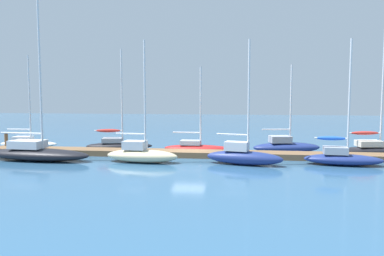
{
  "coord_description": "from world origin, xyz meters",
  "views": [
    {
      "loc": [
        3.96,
        -28.34,
        4.74
      ],
      "look_at": [
        0.0,
        2.0,
        2.0
      ],
      "focal_mm": 35.47,
      "sensor_mm": 36.0,
      "label": 1
    }
  ],
  "objects_px": {
    "sailboat_3": "(141,154)",
    "sailboat_6": "(286,146)",
    "sailboat_4": "(196,147)",
    "sailboat_8": "(375,148)",
    "sailboat_0": "(28,142)",
    "sailboat_2": "(118,144)",
    "mooring_buoy_yellow": "(108,142)",
    "sailboat_7": "(342,157)",
    "sailboat_5": "(243,155)",
    "sailboat_1": "(37,152)"
  },
  "relations": [
    {
      "from": "sailboat_0",
      "to": "sailboat_7",
      "type": "bearing_deg",
      "value": -13.92
    },
    {
      "from": "sailboat_0",
      "to": "sailboat_1",
      "type": "distance_m",
      "value": 7.71
    },
    {
      "from": "sailboat_1",
      "to": "sailboat_6",
      "type": "height_order",
      "value": "sailboat_1"
    },
    {
      "from": "sailboat_2",
      "to": "sailboat_3",
      "type": "height_order",
      "value": "sailboat_2"
    },
    {
      "from": "sailboat_2",
      "to": "sailboat_4",
      "type": "relative_size",
      "value": 1.22
    },
    {
      "from": "sailboat_1",
      "to": "sailboat_7",
      "type": "distance_m",
      "value": 21.22
    },
    {
      "from": "mooring_buoy_yellow",
      "to": "sailboat_7",
      "type": "bearing_deg",
      "value": -22.15
    },
    {
      "from": "sailboat_7",
      "to": "sailboat_6",
      "type": "bearing_deg",
      "value": 126.85
    },
    {
      "from": "sailboat_7",
      "to": "sailboat_5",
      "type": "bearing_deg",
      "value": -168.54
    },
    {
      "from": "sailboat_0",
      "to": "sailboat_6",
      "type": "relative_size",
      "value": 1.15
    },
    {
      "from": "sailboat_3",
      "to": "sailboat_8",
      "type": "distance_m",
      "value": 18.02
    },
    {
      "from": "sailboat_0",
      "to": "sailboat_8",
      "type": "relative_size",
      "value": 0.84
    },
    {
      "from": "sailboat_7",
      "to": "sailboat_4",
      "type": "bearing_deg",
      "value": 161.5
    },
    {
      "from": "sailboat_1",
      "to": "sailboat_4",
      "type": "xyz_separation_m",
      "value": [
        10.84,
        5.61,
        -0.19
      ]
    },
    {
      "from": "sailboat_0",
      "to": "sailboat_2",
      "type": "bearing_deg",
      "value": -4.37
    },
    {
      "from": "sailboat_4",
      "to": "sailboat_8",
      "type": "xyz_separation_m",
      "value": [
        13.97,
        -0.03,
        0.13
      ]
    },
    {
      "from": "sailboat_5",
      "to": "sailboat_8",
      "type": "distance_m",
      "value": 11.45
    },
    {
      "from": "sailboat_0",
      "to": "sailboat_3",
      "type": "relative_size",
      "value": 0.97
    },
    {
      "from": "sailboat_0",
      "to": "sailboat_3",
      "type": "bearing_deg",
      "value": -28.88
    },
    {
      "from": "sailboat_3",
      "to": "sailboat_4",
      "type": "relative_size",
      "value": 1.21
    },
    {
      "from": "sailboat_1",
      "to": "sailboat_2",
      "type": "height_order",
      "value": "sailboat_1"
    },
    {
      "from": "sailboat_4",
      "to": "sailboat_5",
      "type": "bearing_deg",
      "value": -53.61
    },
    {
      "from": "sailboat_1",
      "to": "sailboat_8",
      "type": "xyz_separation_m",
      "value": [
        24.81,
        5.58,
        -0.06
      ]
    },
    {
      "from": "sailboat_5",
      "to": "sailboat_8",
      "type": "bearing_deg",
      "value": 40.13
    },
    {
      "from": "sailboat_0",
      "to": "sailboat_1",
      "type": "bearing_deg",
      "value": -57.03
    },
    {
      "from": "sailboat_1",
      "to": "sailboat_6",
      "type": "relative_size",
      "value": 1.6
    },
    {
      "from": "sailboat_2",
      "to": "sailboat_7",
      "type": "height_order",
      "value": "sailboat_2"
    },
    {
      "from": "sailboat_2",
      "to": "sailboat_7",
      "type": "bearing_deg",
      "value": -26.07
    },
    {
      "from": "sailboat_1",
      "to": "sailboat_7",
      "type": "relative_size",
      "value": 1.36
    },
    {
      "from": "sailboat_2",
      "to": "mooring_buoy_yellow",
      "type": "distance_m",
      "value": 3.44
    },
    {
      "from": "sailboat_4",
      "to": "mooring_buoy_yellow",
      "type": "relative_size",
      "value": 11.99
    },
    {
      "from": "sailboat_0",
      "to": "sailboat_1",
      "type": "relative_size",
      "value": 0.71
    },
    {
      "from": "sailboat_5",
      "to": "mooring_buoy_yellow",
      "type": "relative_size",
      "value": 14.33
    },
    {
      "from": "sailboat_2",
      "to": "mooring_buoy_yellow",
      "type": "height_order",
      "value": "sailboat_2"
    },
    {
      "from": "sailboat_3",
      "to": "sailboat_7",
      "type": "xyz_separation_m",
      "value": [
        13.6,
        0.75,
        -0.05
      ]
    },
    {
      "from": "mooring_buoy_yellow",
      "to": "sailboat_6",
      "type": "bearing_deg",
      "value": -9.56
    },
    {
      "from": "sailboat_4",
      "to": "sailboat_6",
      "type": "relative_size",
      "value": 0.98
    },
    {
      "from": "sailboat_7",
      "to": "sailboat_8",
      "type": "distance_m",
      "value": 5.83
    },
    {
      "from": "sailboat_1",
      "to": "mooring_buoy_yellow",
      "type": "bearing_deg",
      "value": 80.74
    },
    {
      "from": "sailboat_2",
      "to": "mooring_buoy_yellow",
      "type": "xyz_separation_m",
      "value": [
        -1.97,
        2.81,
        -0.21
      ]
    },
    {
      "from": "sailboat_6",
      "to": "mooring_buoy_yellow",
      "type": "bearing_deg",
      "value": 159.39
    },
    {
      "from": "sailboat_0",
      "to": "sailboat_1",
      "type": "height_order",
      "value": "sailboat_1"
    },
    {
      "from": "sailboat_5",
      "to": "sailboat_7",
      "type": "height_order",
      "value": "sailboat_7"
    },
    {
      "from": "sailboat_1",
      "to": "mooring_buoy_yellow",
      "type": "xyz_separation_m",
      "value": [
        2.07,
        8.79,
        -0.31
      ]
    },
    {
      "from": "mooring_buoy_yellow",
      "to": "sailboat_5",
      "type": "bearing_deg",
      "value": -33.97
    },
    {
      "from": "sailboat_0",
      "to": "sailboat_2",
      "type": "height_order",
      "value": "sailboat_2"
    },
    {
      "from": "sailboat_3",
      "to": "mooring_buoy_yellow",
      "type": "relative_size",
      "value": 14.48
    },
    {
      "from": "sailboat_3",
      "to": "sailboat_6",
      "type": "xyz_separation_m",
      "value": [
        10.5,
        5.83,
        -0.07
      ]
    },
    {
      "from": "sailboat_0",
      "to": "sailboat_4",
      "type": "height_order",
      "value": "sailboat_0"
    },
    {
      "from": "sailboat_1",
      "to": "sailboat_5",
      "type": "distance_m",
      "value": 14.65
    }
  ]
}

